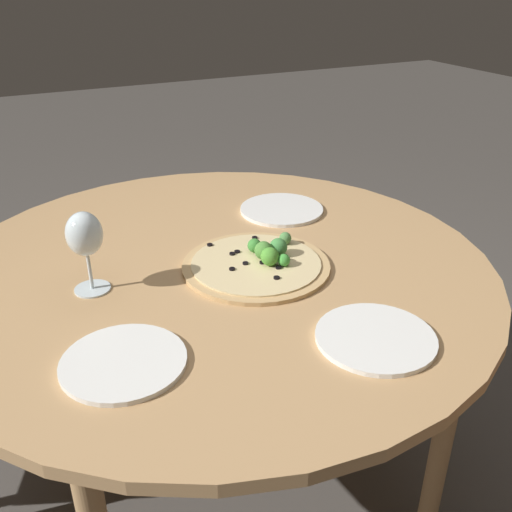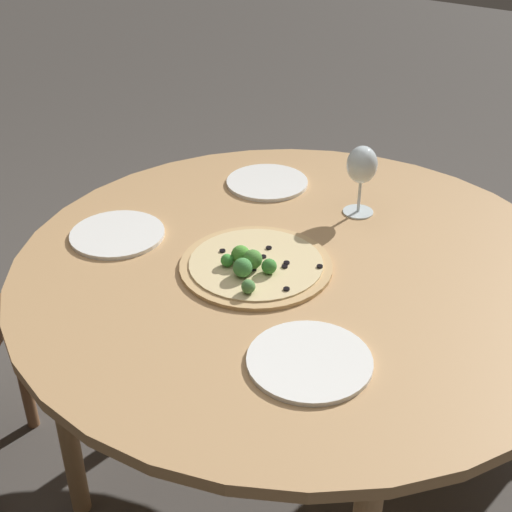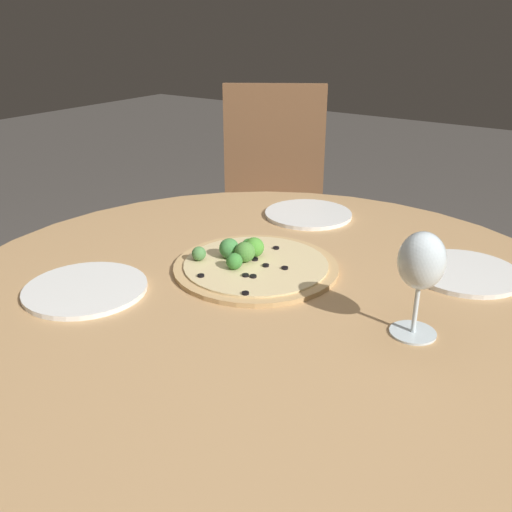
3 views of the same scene
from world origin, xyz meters
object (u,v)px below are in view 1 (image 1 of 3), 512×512
(plate_far, at_px, (282,209))
(plate_side, at_px, (376,338))
(pizza, at_px, (259,262))
(plate_near, at_px, (124,362))
(wine_glass, at_px, (85,237))

(plate_far, distance_m, plate_side, 0.65)
(pizza, distance_m, plate_near, 0.44)
(wine_glass, xyz_separation_m, plate_near, (0.00, 0.28, -0.12))
(wine_glass, height_order, plate_near, wine_glass)
(wine_glass, bearing_deg, plate_side, 136.71)
(wine_glass, height_order, plate_far, wine_glass)
(plate_near, distance_m, plate_side, 0.47)
(plate_near, height_order, plate_far, same)
(pizza, relative_size, wine_glass, 1.90)
(pizza, xyz_separation_m, plate_side, (-0.07, 0.36, -0.01))
(plate_near, bearing_deg, plate_side, 163.09)
(wine_glass, relative_size, plate_far, 0.77)
(pizza, distance_m, plate_far, 0.34)
(wine_glass, distance_m, plate_far, 0.63)
(plate_near, height_order, plate_side, same)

